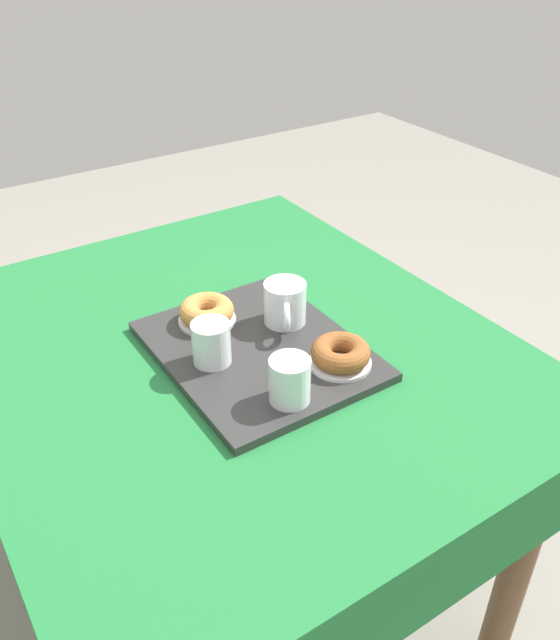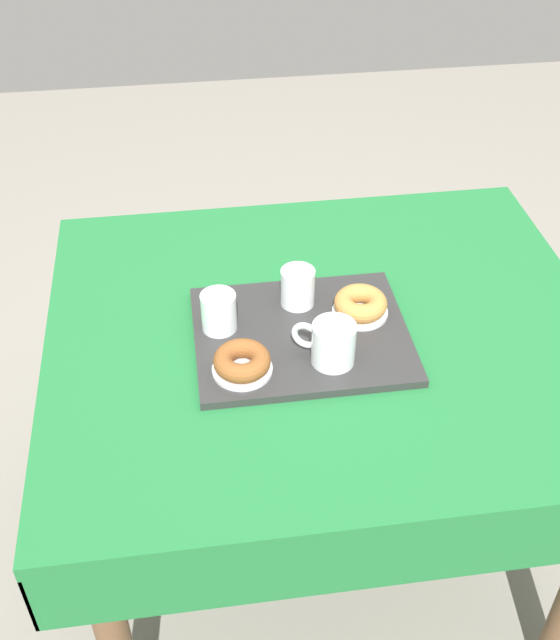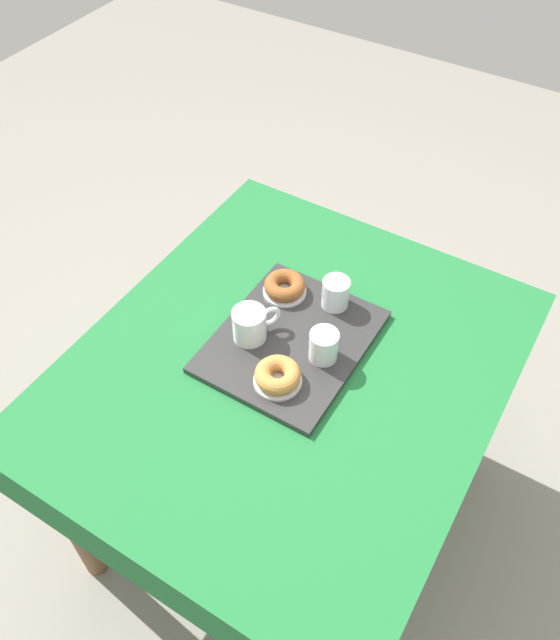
{
  "view_description": "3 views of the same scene",
  "coord_description": "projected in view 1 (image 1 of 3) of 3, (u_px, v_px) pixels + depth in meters",
  "views": [
    {
      "loc": [
        -0.9,
        0.48,
        1.46
      ],
      "look_at": [
        -0.07,
        -0.07,
        0.8
      ],
      "focal_mm": 37.12,
      "sensor_mm": 36.0,
      "label": 1
    },
    {
      "loc": [
        -0.26,
        -1.17,
        1.74
      ],
      "look_at": [
        -0.09,
        0.01,
        0.76
      ],
      "focal_mm": 44.08,
      "sensor_mm": 36.0,
      "label": 2
    },
    {
      "loc": [
        0.81,
        0.47,
        1.95
      ],
      "look_at": [
        -0.06,
        -0.06,
        0.8
      ],
      "focal_mm": 36.7,
      "sensor_mm": 36.0,
      "label": 3
    }
  ],
  "objects": [
    {
      "name": "dining_table",
      "position": [
        232.0,
        389.0,
        1.31
      ],
      "size": [
        1.11,
        0.95,
        0.73
      ],
      "color": "#1E6B33",
      "rests_on": "ground"
    },
    {
      "name": "serving_tray",
      "position": [
        258.0,
        350.0,
        1.22
      ],
      "size": [
        0.41,
        0.34,
        0.02
      ],
      "primitive_type": "cube",
      "color": "#2D2D2D",
      "rests_on": "dining_table"
    },
    {
      "name": "donut_plate_right",
      "position": [
        207.0,
        320.0,
        1.28
      ],
      "size": [
        0.11,
        0.11,
        0.01
      ],
      "primitive_type": "cylinder",
      "color": "silver",
      "rests_on": "serving_tray"
    },
    {
      "name": "tea_mug_left",
      "position": [
        285.0,
        304.0,
        1.26
      ],
      "size": [
        0.11,
        0.09,
        0.08
      ],
      "color": "white",
      "rests_on": "serving_tray"
    },
    {
      "name": "ground_plane",
      "position": [
        242.0,
        584.0,
        1.65
      ],
      "size": [
        6.0,
        6.0,
        0.0
      ],
      "primitive_type": "plane",
      "color": "gray"
    },
    {
      "name": "sugar_donut_left",
      "position": [
        341.0,
        352.0,
        1.15
      ],
      "size": [
        0.11,
        0.11,
        0.04
      ],
      "primitive_type": "torus",
      "color": "brown",
      "rests_on": "donut_plate_left"
    },
    {
      "name": "donut_plate_left",
      "position": [
        340.0,
        362.0,
        1.17
      ],
      "size": [
        0.11,
        0.11,
        0.01
      ],
      "primitive_type": "cylinder",
      "color": "silver",
      "rests_on": "serving_tray"
    },
    {
      "name": "sugar_donut_right",
      "position": [
        207.0,
        310.0,
        1.27
      ],
      "size": [
        0.11,
        0.11,
        0.04
      ],
      "primitive_type": "torus",
      "color": "#BC7F3D",
      "rests_on": "donut_plate_right"
    },
    {
      "name": "water_glass_far",
      "position": [
        211.0,
        345.0,
        1.16
      ],
      "size": [
        0.07,
        0.07,
        0.08
      ],
      "color": "white",
      "rests_on": "serving_tray"
    },
    {
      "name": "water_glass_near",
      "position": [
        290.0,
        382.0,
        1.07
      ],
      "size": [
        0.07,
        0.07,
        0.08
      ],
      "color": "white",
      "rests_on": "serving_tray"
    }
  ]
}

